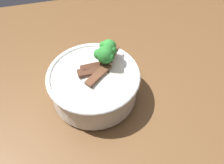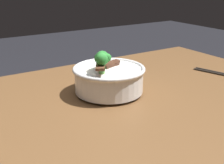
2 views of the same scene
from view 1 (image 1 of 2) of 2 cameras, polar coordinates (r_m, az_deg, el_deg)
name	(u,v)px [view 1 (image 1 of 2)]	position (r m, az deg, el deg)	size (l,w,h in m)	color
dining_table	(104,100)	(0.80, -1.88, -4.09)	(1.36, 0.82, 0.76)	brown
rice_bowl	(94,82)	(0.63, -3.97, 0.06)	(0.22, 0.22, 0.14)	white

